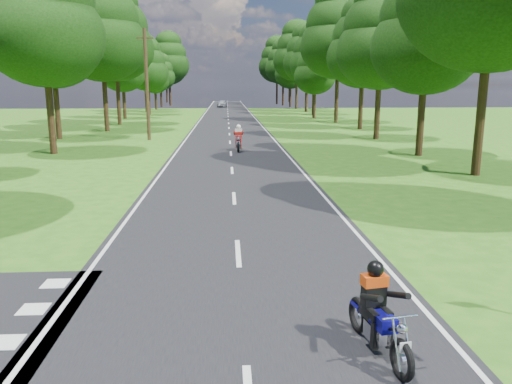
{
  "coord_description": "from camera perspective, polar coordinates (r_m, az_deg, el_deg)",
  "views": [
    {
      "loc": [
        -0.25,
        -9.55,
        4.02
      ],
      "look_at": [
        0.56,
        4.0,
        1.1
      ],
      "focal_mm": 35.0,
      "sensor_mm": 36.0,
      "label": 1
    }
  ],
  "objects": [
    {
      "name": "main_road",
      "position": [
        59.69,
        -3.18,
        8.27
      ],
      "size": [
        7.0,
        140.0,
        0.02
      ],
      "primitive_type": "cube",
      "color": "black",
      "rests_on": "ground"
    },
    {
      "name": "distant_car",
      "position": [
        93.24,
        -3.88,
        10.07
      ],
      "size": [
        1.94,
        4.09,
        1.35
      ],
      "primitive_type": "imported",
      "rotation": [
        0.0,
        0.0,
        -0.09
      ],
      "color": "#B8BAC0",
      "rests_on": "main_road"
    },
    {
      "name": "ground",
      "position": [
        10.37,
        -1.79,
        -10.68
      ],
      "size": [
        160.0,
        160.0,
        0.0
      ],
      "primitive_type": "plane",
      "color": "#2A5F15",
      "rests_on": "ground"
    },
    {
      "name": "treeline",
      "position": [
        69.77,
        -2.09,
        15.61
      ],
      "size": [
        40.0,
        115.35,
        14.78
      ],
      "color": "black",
      "rests_on": "ground"
    },
    {
      "name": "rider_far_red",
      "position": [
        31.05,
        -2.01,
        6.22
      ],
      "size": [
        0.74,
        1.96,
        1.6
      ],
      "primitive_type": null,
      "rotation": [
        0.0,
        0.0,
        -0.05
      ],
      "color": "maroon",
      "rests_on": "main_road"
    },
    {
      "name": "rider_near_blue",
      "position": [
        7.88,
        13.93,
        -12.92
      ],
      "size": [
        0.86,
        1.78,
        1.42
      ],
      "primitive_type": null,
      "rotation": [
        0.0,
        0.0,
        0.17
      ],
      "color": "#0F0B83",
      "rests_on": "main_road"
    },
    {
      "name": "telegraph_pole",
      "position": [
        37.99,
        -12.37,
        11.94
      ],
      "size": [
        1.2,
        0.26,
        8.0
      ],
      "color": "#382616",
      "rests_on": "ground"
    },
    {
      "name": "road_markings",
      "position": [
        57.82,
        -3.31,
        8.15
      ],
      "size": [
        7.4,
        140.0,
        0.01
      ],
      "color": "silver",
      "rests_on": "main_road"
    }
  ]
}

